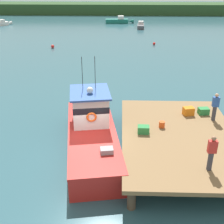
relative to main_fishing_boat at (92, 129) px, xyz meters
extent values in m
plane|color=#2D5660|center=(-0.11, -0.79, -1.01)|extent=(200.00, 200.00, 0.00)
cylinder|color=#4C3D2D|center=(2.09, -4.89, -0.51)|extent=(0.36, 0.36, 1.00)
cylinder|color=#4C3D2D|center=(2.09, 3.31, -0.51)|extent=(0.36, 0.36, 1.00)
cylinder|color=#4C3D2D|center=(7.29, 3.31, -0.51)|extent=(0.36, 0.36, 1.00)
cube|color=olive|center=(4.69, -0.79, 0.09)|extent=(6.00, 9.00, 0.20)
cube|color=red|center=(0.09, -0.56, -0.46)|extent=(3.72, 8.29, 1.10)
cone|color=red|center=(-0.68, 4.28, -0.46)|extent=(1.37, 1.95, 1.10)
cube|color=#234C9E|center=(0.09, -0.56, -0.01)|extent=(3.71, 8.14, 0.12)
cube|color=red|center=(0.09, -0.56, 0.15)|extent=(3.76, 8.30, 0.12)
cube|color=silver|center=(-0.10, 0.63, 0.99)|extent=(2.22, 2.47, 1.80)
cube|color=black|center=(-0.10, 0.63, 1.31)|extent=(2.24, 2.49, 0.36)
cube|color=#2D56A8|center=(-0.10, 0.63, 1.94)|extent=(2.50, 2.80, 0.10)
sphere|color=white|center=(-0.05, 0.33, 2.17)|extent=(0.36, 0.36, 0.36)
cylinder|color=black|center=(-0.52, 1.07, 2.89)|extent=(0.03, 0.03, 1.80)
cylinder|color=black|center=(0.17, 1.18, 2.89)|extent=(0.03, 0.03, 1.80)
cube|color=#939399|center=(0.97, -2.65, 0.27)|extent=(0.66, 0.53, 0.36)
torus|color=orange|center=(0.13, -3.39, 0.15)|extent=(0.64, 0.64, 0.12)
torus|color=#EA5119|center=(0.08, -0.50, 0.99)|extent=(0.55, 0.18, 0.54)
cube|color=#2D8442|center=(2.80, -0.65, 0.39)|extent=(0.62, 0.47, 0.39)
cube|color=#2D8442|center=(6.53, 1.77, 0.39)|extent=(0.65, 0.51, 0.38)
cube|color=orange|center=(5.60, 1.64, 0.43)|extent=(0.68, 0.56, 0.47)
cylinder|color=#E04C19|center=(3.85, 0.00, 0.36)|extent=(0.32, 0.32, 0.34)
cylinder|color=#383842|center=(6.89, 0.97, 0.62)|extent=(0.22, 0.22, 0.86)
cube|color=#2D56A8|center=(6.89, 0.97, 1.33)|extent=(0.36, 0.22, 0.56)
sphere|color=tan|center=(6.89, 0.97, 1.72)|extent=(0.20, 0.20, 0.20)
cylinder|color=#383842|center=(5.40, -3.77, 0.62)|extent=(0.22, 0.22, 0.86)
cube|color=red|center=(5.40, -3.77, 1.33)|extent=(0.36, 0.22, 0.56)
sphere|color=#9E7051|center=(5.40, -3.77, 1.72)|extent=(0.20, 0.20, 0.20)
cube|color=#196B5B|center=(0.62, 45.55, -0.61)|extent=(4.48, 1.71, 0.80)
cone|color=#196B5B|center=(3.35, 45.75, -0.61)|extent=(1.15, 0.88, 0.80)
cube|color=silver|center=(1.39, 45.60, 0.09)|extent=(1.18, 1.19, 0.60)
cube|color=#4C4C51|center=(4.99, 39.88, -0.68)|extent=(1.40, 3.63, 0.65)
cone|color=#4C4C51|center=(5.16, 42.09, -0.68)|extent=(0.71, 0.94, 0.65)
cube|color=silver|center=(5.03, 40.50, -0.12)|extent=(0.97, 0.96, 0.48)
cone|color=white|center=(-19.95, 43.31, -0.70)|extent=(1.03, 1.05, 0.62)
cube|color=silver|center=(-20.95, 42.14, -0.15)|extent=(1.22, 1.21, 0.47)
sphere|color=red|center=(-7.41, 23.83, -0.79)|extent=(0.43, 0.43, 0.43)
sphere|color=red|center=(6.04, 26.14, -0.82)|extent=(0.37, 0.37, 0.37)
cube|color=#284723|center=(-0.11, 61.21, 0.19)|extent=(120.00, 8.00, 2.40)
camera|label=1|loc=(1.59, -14.21, 7.77)|focal=47.08mm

